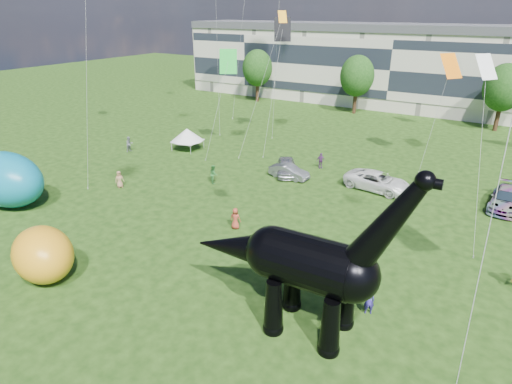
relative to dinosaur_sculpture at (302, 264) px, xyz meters
The scene contains 14 objects.
ground 6.14m from the dinosaur_sculpture, 123.52° to the right, with size 220.00×220.00×0.00m, color #16330C.
terrace_row 58.97m from the dinosaur_sculpture, 100.44° to the left, with size 78.00×11.00×12.00m, color beige.
tree_far_left 58.91m from the dinosaur_sculpture, 123.72° to the left, with size 5.20×5.20×9.44m.
tree_mid_left 51.17m from the dinosaur_sculpture, 106.69° to the left, with size 5.20×5.20×9.44m.
tree_mid_right 49.31m from the dinosaur_sculpture, 83.80° to the left, with size 5.20×5.20×9.44m.
dinosaur_sculpture is the anchor object (origin of this frame).
car_silver 22.43m from the dinosaur_sculpture, 119.79° to the left, with size 1.85×4.61×1.57m, color #B7B6BB.
car_grey 21.42m from the dinosaur_sculpture, 119.14° to the left, with size 1.41×4.03×1.33m, color slate.
car_white 20.45m from the dinosaur_sculpture, 95.91° to the left, with size 2.76×5.99×1.66m, color white.
car_dark 23.58m from the dinosaur_sculpture, 69.45° to the left, with size 2.30×5.66×1.64m, color #595960.
gazebo_left 32.14m from the dinosaur_sculpture, 140.49° to the left, with size 3.91×3.91×2.54m.
inflatable_teal 27.51m from the dinosaur_sculpture, behind, with size 7.37×4.61×4.61m, color #0C7494.
inflatable_yellow 15.86m from the dinosaur_sculpture, 163.77° to the right, with size 4.40×3.38×3.38m, color orange.
visitors 11.07m from the dinosaur_sculpture, 115.55° to the left, with size 46.91×45.92×1.87m.
Camera 1 is at (10.20, -12.45, 15.36)m, focal length 30.00 mm.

